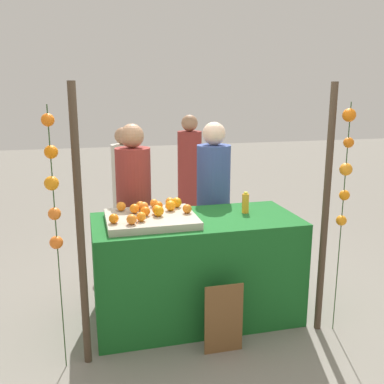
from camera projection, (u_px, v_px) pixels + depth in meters
name	position (u px, v px, depth m)	size (l,w,h in m)	color
ground_plane	(196.00, 316.00, 3.98)	(24.00, 24.00, 0.00)	gray
stall_counter	(196.00, 269.00, 3.87)	(1.76, 0.82, 0.92)	#196023
orange_tray	(151.00, 219.00, 3.65)	(0.74, 0.62, 0.06)	#B2AD99
orange_0	(171.00, 206.00, 3.78)	(0.09, 0.09, 0.09)	orange
orange_1	(121.00, 206.00, 3.77)	(0.08, 0.08, 0.08)	orange
orange_2	(159.00, 206.00, 3.81)	(0.07, 0.07, 0.07)	orange
orange_3	(157.00, 209.00, 3.68)	(0.08, 0.08, 0.08)	orange
orange_4	(135.00, 209.00, 3.70)	(0.08, 0.08, 0.08)	orange
orange_5	(144.00, 207.00, 3.75)	(0.09, 0.09, 0.09)	orange
orange_6	(177.00, 202.00, 3.88)	(0.09, 0.09, 0.09)	orange
orange_7	(154.00, 203.00, 3.89)	(0.07, 0.07, 0.07)	orange
orange_8	(145.00, 211.00, 3.62)	(0.08, 0.08, 0.08)	orange
orange_9	(114.00, 219.00, 3.42)	(0.08, 0.08, 0.08)	orange
orange_10	(187.00, 209.00, 3.70)	(0.08, 0.08, 0.08)	orange
orange_11	(132.00, 219.00, 3.40)	(0.08, 0.08, 0.08)	orange
orange_12	(170.00, 202.00, 3.92)	(0.08, 0.08, 0.08)	orange
orange_13	(141.00, 217.00, 3.47)	(0.08, 0.08, 0.08)	orange
orange_14	(159.00, 211.00, 3.61)	(0.09, 0.09, 0.09)	orange
orange_15	(140.00, 205.00, 3.81)	(0.07, 0.07, 0.07)	orange
juice_bottle	(245.00, 203.00, 3.92)	(0.06, 0.06, 0.19)	orange
chalkboard_sign	(223.00, 319.00, 3.38)	(0.31, 0.03, 0.58)	brown
vendor_left	(134.00, 216.00, 4.31)	(0.34, 0.34, 1.69)	maroon
vendor_right	(213.00, 211.00, 4.50)	(0.34, 0.34, 1.69)	#384C8C
crowd_person_0	(125.00, 194.00, 5.47)	(0.31, 0.31, 1.55)	beige
crowd_person_1	(190.00, 179.00, 6.15)	(0.33, 0.33, 1.66)	maroon
canopy_post_left	(80.00, 231.00, 3.09)	(0.06, 0.06, 2.06)	#473828
canopy_post_right	(325.00, 213.00, 3.54)	(0.06, 0.06, 2.06)	#473828
garland_strand_left	(52.00, 187.00, 2.95)	(0.11, 0.10, 1.91)	#2D4C23
garland_strand_right	(346.00, 165.00, 3.44)	(0.11, 0.11, 1.91)	#2D4C23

